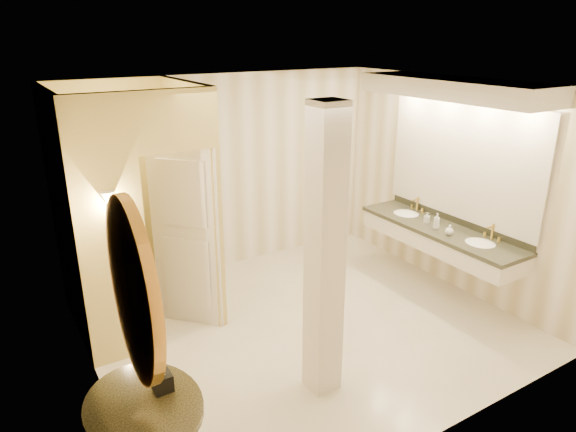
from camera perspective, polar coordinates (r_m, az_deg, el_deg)
floor at (r=6.06m, az=1.93°, el=-12.10°), size 4.50×4.50×0.00m
ceiling at (r=5.17m, az=2.28°, el=14.23°), size 4.50×4.50×0.00m
wall_back at (r=7.14m, az=-6.88°, el=4.62°), size 4.50×0.02×2.70m
wall_front at (r=4.10m, az=17.94°, el=-8.04°), size 4.50×0.02×2.70m
wall_left at (r=4.69m, az=-21.50°, el=-4.87°), size 0.02×4.00×2.70m
wall_right at (r=6.92m, az=17.81°, el=3.32°), size 0.02×4.00×2.70m
toilet_closet at (r=5.80m, az=-12.66°, el=1.07°), size 1.50×1.55×2.70m
wall_sconce at (r=5.01m, az=-19.39°, el=1.62°), size 0.14×0.14×0.42m
vanity at (r=6.57m, az=17.38°, el=5.02°), size 0.75×2.45×2.09m
console_shelf at (r=3.48m, az=-16.22°, el=-13.33°), size 0.96×0.96×1.93m
pillar at (r=4.50m, az=4.10°, el=-4.52°), size 0.27×0.27×2.70m
tissue_box at (r=3.79m, az=-13.79°, el=-17.47°), size 0.13×0.13×0.13m
toilet at (r=6.71m, az=-20.90°, el=-6.47°), size 0.48×0.77×0.76m
soap_bottle_a at (r=6.85m, az=15.18°, el=-0.17°), size 0.08×0.08×0.14m
soap_bottle_b at (r=6.52m, az=17.51°, el=-1.47°), size 0.11×0.11×0.13m
soap_bottle_c at (r=6.66m, az=16.19°, el=-0.54°), size 0.10×0.10×0.20m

